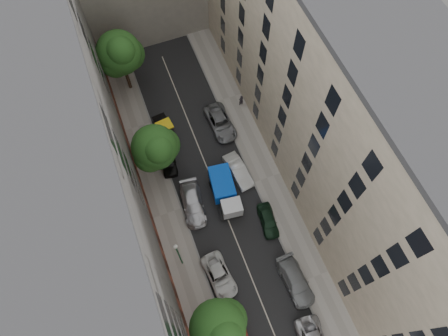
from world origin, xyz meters
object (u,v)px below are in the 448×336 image
car_left_5 (166,131)px  car_left_2 (219,276)px  car_right_4 (220,123)px  car_left_4 (169,160)px  car_right_3 (238,171)px  pedestrian (241,100)px  tree_mid (156,149)px  lamp_post (178,253)px  car_left_3 (193,204)px  tree_far (121,54)px  car_right_1 (296,281)px  tarp_truck (225,191)px  car_right_2 (268,220)px  tree_near (219,329)px

car_left_5 → car_left_2: bearing=-97.4°
car_left_2 → car_right_4: (5.99, 15.60, 0.08)m
car_left_4 → car_right_3: car_right_3 is taller
car_right_4 → pedestrian: (3.21, 1.83, 0.23)m
tree_mid → lamp_post: (-1.16, -10.18, -0.76)m
lamp_post → car_left_4: bearing=79.1°
car_left_2 → car_left_3: 7.60m
tree_far → car_right_3: bearing=-62.9°
car_right_1 → car_right_4: size_ratio=0.97×
car_left_4 → car_right_4: (6.79, 2.40, 0.06)m
car_right_1 → car_left_2: bearing=152.4°
car_left_3 → car_right_4: size_ratio=0.99×
tarp_truck → car_right_1: tarp_truck is taller
tarp_truck → car_right_4: size_ratio=1.06×
car_right_2 → car_right_1: bearing=-82.9°
car_right_3 → tree_near: (-7.35, -14.05, 5.01)m
tarp_truck → car_left_2: (-3.40, -7.52, -0.70)m
car_left_2 → tree_far: 24.87m
car_right_4 → pedestrian: pedestrian is taller
car_right_2 → tree_mid: (-8.10, 9.38, 4.10)m
car_left_4 → tree_near: 18.58m
tarp_truck → car_left_3: size_ratio=1.07×
car_left_5 → lamp_post: lamp_post is taller
tree_near → lamp_post: (-1.16, 7.16, -1.76)m
car_right_1 → tree_near: 9.67m
tree_mid → tarp_truck: bearing=-45.4°
car_left_5 → tree_mid: 6.00m
car_left_5 → car_right_4: car_right_4 is taller
car_left_2 → car_left_4: (-0.80, 13.20, 0.03)m
car_left_2 → car_right_2: (6.40, 3.31, 0.01)m
car_left_5 → car_right_2: car_left_5 is taller
pedestrian → car_right_1: bearing=71.9°
lamp_post → pedestrian: size_ratio=3.85×
car_left_2 → car_right_1: car_right_1 is taller
car_right_3 → pedestrian: 8.78m
car_left_5 → car_left_4: bearing=-109.9°
car_left_5 → tree_near: (-1.70, -21.45, 5.02)m
car_left_2 → car_right_4: 16.71m
tree_mid → tree_near: bearing=-90.0°
car_left_3 → tree_far: size_ratio=0.61×
car_right_1 → car_right_4: car_right_1 is taller
car_left_4 → lamp_post: (-2.06, -10.69, 3.31)m
tarp_truck → tree_far: tree_far is taller
tarp_truck → car_left_4: size_ratio=1.41×
car_left_4 → car_left_5: car_left_5 is taller
car_left_4 → tree_mid: tree_mid is taller
car_right_1 → pedestrian: (2.80, 20.43, 0.22)m
car_left_4 → car_right_2: size_ratio=1.03×
car_left_2 → car_right_1: (6.40, -3.00, 0.09)m
tree_mid → pedestrian: bearing=23.5°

